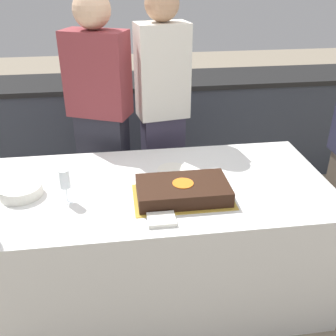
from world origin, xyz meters
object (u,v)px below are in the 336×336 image
(wine_glass, at_px, (65,180))
(person_cutting_cake, at_px, (163,115))
(plate_stack, at_px, (21,190))
(person_standing_back, at_px, (101,120))
(cake, at_px, (183,190))

(wine_glass, relative_size, person_cutting_cake, 0.10)
(plate_stack, bearing_deg, person_standing_back, 59.15)
(cake, distance_m, person_standing_back, 0.92)
(cake, relative_size, person_cutting_cake, 0.30)
(cake, xyz_separation_m, plate_stack, (-0.82, 0.13, -0.01))
(cake, distance_m, wine_glass, 0.59)
(person_cutting_cake, distance_m, person_standing_back, 0.41)
(wine_glass, bearing_deg, cake, -4.05)
(plate_stack, height_order, person_standing_back, person_standing_back)
(cake, distance_m, person_cutting_cake, 0.82)
(plate_stack, xyz_separation_m, wine_glass, (0.24, -0.09, 0.09))
(cake, bearing_deg, person_standing_back, 116.95)
(person_standing_back, bearing_deg, person_cutting_cake, -156.02)
(wine_glass, height_order, person_standing_back, person_standing_back)
(cake, relative_size, wine_glass, 2.82)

